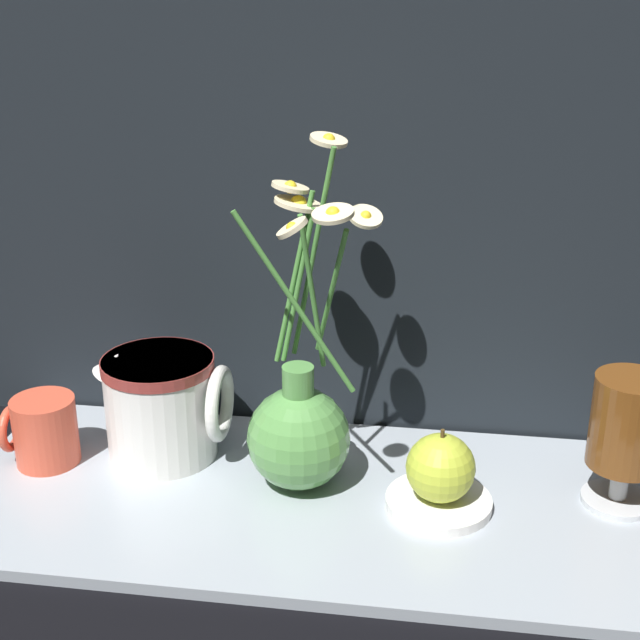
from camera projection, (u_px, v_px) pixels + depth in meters
ground_plane at (331, 508)px, 0.90m from camera, size 6.00×6.00×0.00m
shelf at (331, 503)px, 0.90m from camera, size 0.76×0.31×0.01m
vase_with_flowers at (299, 426)px, 0.90m from camera, size 0.14×0.19×0.35m
yellow_mug at (43, 431)px, 0.95m from camera, size 0.08×0.07×0.07m
ceramic_pitcher at (163, 402)px, 0.96m from camera, size 0.14×0.12×0.13m
tea_glass at (627, 428)px, 0.86m from camera, size 0.07×0.07×0.14m
saucer_plate at (439, 501)px, 0.88m from camera, size 0.11×0.11×0.01m
orange_fruit at (441, 467)px, 0.87m from camera, size 0.07×0.07×0.08m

